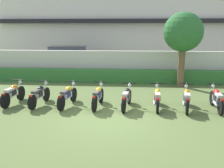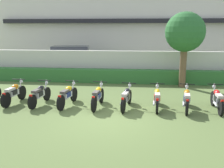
% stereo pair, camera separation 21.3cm
% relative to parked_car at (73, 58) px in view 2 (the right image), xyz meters
% --- Properties ---
extents(ground, '(60.00, 60.00, 0.00)m').
position_rel_parked_car_xyz_m(ground, '(3.90, -10.42, -0.94)').
color(ground, '#566B38').
extents(building, '(25.82, 6.50, 7.23)m').
position_rel_parked_car_xyz_m(building, '(3.90, 6.41, 2.68)').
color(building, silver).
rests_on(building, ground).
extents(compound_wall, '(24.53, 0.30, 1.83)m').
position_rel_parked_car_xyz_m(compound_wall, '(3.90, -3.41, -0.02)').
color(compound_wall, silver).
rests_on(compound_wall, ground).
extents(hedge_row, '(19.63, 0.70, 0.78)m').
position_rel_parked_car_xyz_m(hedge_row, '(3.90, -4.11, -0.55)').
color(hedge_row, '#337033').
rests_on(hedge_row, ground).
extents(parked_car, '(4.71, 2.58, 1.89)m').
position_rel_parked_car_xyz_m(parked_car, '(0.00, 0.00, 0.00)').
color(parked_car, navy).
rests_on(parked_car, ground).
extents(tree_near_inspector, '(2.11, 2.11, 4.04)m').
position_rel_parked_car_xyz_m(tree_near_inspector, '(7.40, -4.90, 1.99)').
color(tree_near_inspector, brown).
rests_on(tree_near_inspector, ground).
extents(motorcycle_in_row_1, '(0.60, 1.90, 0.98)m').
position_rel_parked_car_xyz_m(motorcycle_in_row_1, '(-0.28, -8.88, -0.48)').
color(motorcycle_in_row_1, black).
rests_on(motorcycle_in_row_1, ground).
extents(motorcycle_in_row_2, '(0.60, 1.92, 0.96)m').
position_rel_parked_car_xyz_m(motorcycle_in_row_2, '(0.88, -8.94, -0.49)').
color(motorcycle_in_row_2, black).
rests_on(motorcycle_in_row_2, ground).
extents(motorcycle_in_row_3, '(0.60, 1.95, 0.97)m').
position_rel_parked_car_xyz_m(motorcycle_in_row_3, '(2.08, -8.96, -0.48)').
color(motorcycle_in_row_3, black).
rests_on(motorcycle_in_row_3, ground).
extents(motorcycle_in_row_4, '(0.60, 1.90, 0.97)m').
position_rel_parked_car_xyz_m(motorcycle_in_row_4, '(3.36, -9.03, -0.48)').
color(motorcycle_in_row_4, black).
rests_on(motorcycle_in_row_4, ground).
extents(motorcycle_in_row_5, '(0.61, 1.85, 0.95)m').
position_rel_parked_car_xyz_m(motorcycle_in_row_5, '(4.52, -9.05, -0.49)').
color(motorcycle_in_row_5, black).
rests_on(motorcycle_in_row_5, ground).
extents(motorcycle_in_row_6, '(0.60, 1.81, 0.94)m').
position_rel_parked_car_xyz_m(motorcycle_in_row_6, '(5.74, -8.99, -0.50)').
color(motorcycle_in_row_6, black).
rests_on(motorcycle_in_row_6, ground).
extents(motorcycle_in_row_7, '(0.61, 1.86, 0.96)m').
position_rel_parked_car_xyz_m(motorcycle_in_row_7, '(6.88, -9.06, -0.49)').
color(motorcycle_in_row_7, black).
rests_on(motorcycle_in_row_7, ground).
extents(motorcycle_in_row_8, '(0.60, 1.89, 0.96)m').
position_rel_parked_car_xyz_m(motorcycle_in_row_8, '(8.05, -8.99, -0.49)').
color(motorcycle_in_row_8, black).
rests_on(motorcycle_in_row_8, ground).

